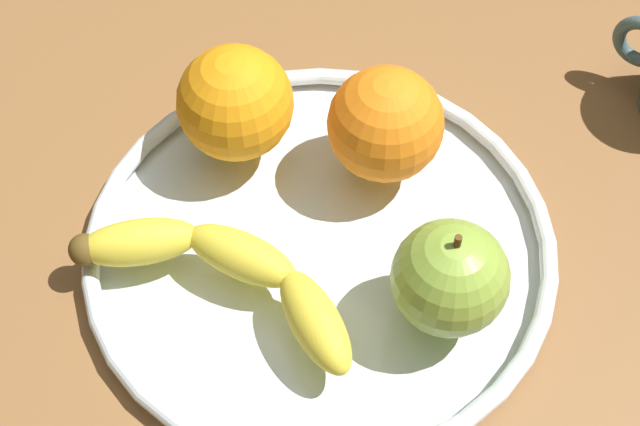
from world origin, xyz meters
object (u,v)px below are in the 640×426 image
object	(u,v)px
fruit_bowl	(320,246)
orange_back_left	(386,124)
orange_front_left	(235,103)
banana	(224,271)
apple	(446,284)

from	to	relation	value
fruit_bowl	orange_back_left	distance (cm)	9.21
orange_front_left	banana	bearing A→B (deg)	122.33
banana	fruit_bowl	bearing A→B (deg)	-123.32
fruit_bowl	apple	world-z (taller)	apple
banana	apple	world-z (taller)	apple
apple	banana	bearing A→B (deg)	24.47
apple	orange_front_left	distance (cm)	19.17
orange_back_left	fruit_bowl	bearing A→B (deg)	89.74
fruit_bowl	orange_back_left	size ratio (longest dim) A/B	4.00
fruit_bowl	orange_front_left	xyz separation A→B (cm)	(9.37, -3.79, 4.87)
fruit_bowl	orange_front_left	distance (cm)	11.22
apple	orange_front_left	xyz separation A→B (cm)	(18.68, -4.28, 0.39)
fruit_bowl	banana	distance (cm)	7.27
banana	orange_front_left	xyz separation A→B (cm)	(6.28, -9.92, 2.48)
orange_front_left	apple	bearing A→B (deg)	167.09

